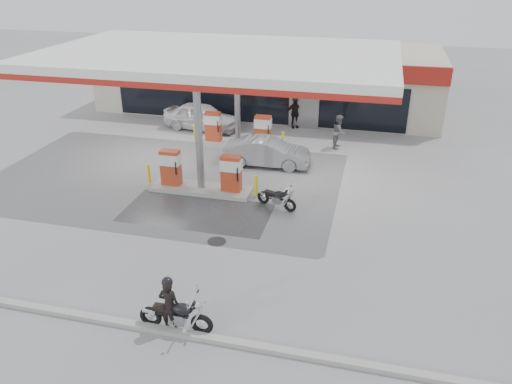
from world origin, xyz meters
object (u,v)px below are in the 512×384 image
(pump_island_far, at_px, (238,133))
(parked_car_left, at_px, (198,101))
(biker_walking, at_px, (295,113))
(hatchback_silver, at_px, (267,152))
(sedan_white, at_px, (202,116))
(pump_island_near, at_px, (201,176))
(biker_main, at_px, (169,305))
(attendant, at_px, (339,131))
(main_motorcycle, at_px, (177,316))
(parked_motorcycle, at_px, (277,198))

(pump_island_far, distance_m, parked_car_left, 7.50)
(biker_walking, bearing_deg, hatchback_silver, -119.59)
(sedan_white, bearing_deg, pump_island_near, -152.72)
(biker_main, bearing_deg, parked_car_left, -71.35)
(pump_island_far, xyz_separation_m, biker_walking, (2.47, 3.80, 0.20))
(hatchback_silver, bearing_deg, attendant, -45.21)
(pump_island_far, xyz_separation_m, main_motorcycle, (2.42, -14.79, -0.22))
(pump_island_near, distance_m, main_motorcycle, 9.12)
(pump_island_far, height_order, attendant, attendant)
(pump_island_far, bearing_deg, parked_motorcycle, -62.14)
(pump_island_far, xyz_separation_m, attendant, (5.38, 1.00, 0.20))
(biker_main, height_order, parked_motorcycle, biker_main)
(hatchback_silver, distance_m, parked_car_left, 10.73)
(sedan_white, bearing_deg, biker_main, -155.32)
(parked_motorcycle, relative_size, sedan_white, 0.39)
(hatchback_silver, bearing_deg, pump_island_far, 40.29)
(sedan_white, height_order, biker_walking, biker_walking)
(pump_island_near, xyz_separation_m, hatchback_silver, (2.18, 3.60, -0.01))
(main_motorcycle, height_order, sedan_white, sedan_white)
(attendant, height_order, hatchback_silver, attendant)
(main_motorcycle, bearing_deg, sedan_white, 106.22)
(parked_motorcycle, distance_m, sedan_white, 11.09)
(pump_island_far, distance_m, attendant, 5.47)
(main_motorcycle, relative_size, sedan_white, 0.47)
(parked_motorcycle, distance_m, attendant, 8.03)
(main_motorcycle, xyz_separation_m, biker_walking, (0.06, 18.59, 0.41))
(main_motorcycle, bearing_deg, pump_island_far, 98.24)
(pump_island_near, height_order, pump_island_far, same)
(main_motorcycle, bearing_deg, biker_main, -178.80)
(pump_island_far, height_order, biker_main, pump_island_far)
(main_motorcycle, xyz_separation_m, parked_motorcycle, (1.18, 7.98, -0.06))
(biker_main, relative_size, parked_car_left, 0.37)
(pump_island_far, xyz_separation_m, parked_motorcycle, (3.60, -6.81, -0.28))
(biker_main, xyz_separation_m, biker_walking, (0.26, 18.60, 0.09))
(attendant, xyz_separation_m, parked_car_left, (-9.88, 5.00, -0.26))
(sedan_white, height_order, parked_car_left, sedan_white)
(biker_main, relative_size, sedan_white, 0.36)
(parked_motorcycle, xyz_separation_m, hatchback_silver, (-1.42, 4.41, 0.27))
(parked_motorcycle, bearing_deg, biker_walking, 116.96)
(attendant, xyz_separation_m, hatchback_silver, (-3.20, -3.40, -0.21))
(main_motorcycle, xyz_separation_m, biker_main, (-0.20, -0.01, 0.33))
(pump_island_near, bearing_deg, sedan_white, 109.24)
(sedan_white, bearing_deg, hatchback_silver, -124.32)
(main_motorcycle, height_order, hatchback_silver, hatchback_silver)
(biker_main, distance_m, biker_walking, 18.60)
(sedan_white, distance_m, attendant, 8.33)
(main_motorcycle, relative_size, biker_main, 1.32)
(main_motorcycle, bearing_deg, pump_island_near, 104.33)
(biker_walking, bearing_deg, pump_island_near, -131.05)
(hatchback_silver, distance_m, biker_walking, 6.21)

